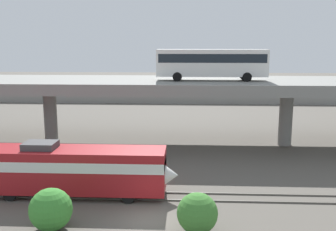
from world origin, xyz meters
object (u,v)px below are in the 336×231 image
Objects in this scene: parked_car_2 at (167,89)px; transit_bus_on_overpass at (212,62)px; parked_car_1 at (88,88)px; train_locomotive at (82,168)px; parked_car_3 at (174,87)px; parked_car_5 at (306,88)px; parked_car_4 at (138,87)px; parked_car_0 at (62,86)px.

transit_bus_on_overpass is at bearing -78.72° from parked_car_2.
transit_bus_on_overpass reaches higher than parked_car_1.
parked_car_1 is (-23.02, 35.00, -6.98)m from transit_bus_on_overpass.
train_locomotive is 19.82m from transit_bus_on_overpass.
parked_car_3 is 0.96× the size of parked_car_5.
parked_car_5 is (26.92, 0.24, 0.00)m from parked_car_3.
parked_car_2 is 28.49m from parked_car_5.
parked_car_1 is 1.11× the size of parked_car_2.
parked_car_2 is (-6.80, 34.08, -6.98)m from transit_bus_on_overpass.
parked_car_4 is at bearing 149.98° from parked_car_2.
parked_car_3 is 7.61m from parked_car_4.
train_locomotive is 1.26× the size of transit_bus_on_overpass.
transit_bus_on_overpass is 43.52m from parked_car_5.
parked_car_5 is (44.54, 2.18, -0.00)m from parked_car_1.
parked_car_2 is at bearing 85.60° from train_locomotive.
transit_bus_on_overpass reaches higher than parked_car_5.
transit_bus_on_overpass is 35.44m from parked_car_2.
transit_bus_on_overpass reaches higher than parked_car_2.
parked_car_0 is at bearing 168.85° from parked_car_2.
transit_bus_on_overpass is 2.84× the size of parked_car_5.
parked_car_1 is at bearing -165.24° from parked_car_4.
parked_car_0 is (-29.56, 38.56, -6.98)m from transit_bus_on_overpass.
parked_car_5 is (21.52, 37.18, -6.98)m from transit_bus_on_overpass.
parked_car_5 is at bearing -0.78° from parked_car_4.
parked_car_1 is 16.24m from parked_car_2.
parked_car_3 is at bearing -179.49° from parked_car_5.
train_locomotive is 3.30× the size of parked_car_0.
parked_car_1 is at bearing 176.72° from parked_car_2.
train_locomotive is at bearing -76.06° from parked_car_1.
parked_car_5 is (51.08, -1.38, -0.00)m from parked_car_0.
parked_car_0 and parked_car_4 have the same top height.
parked_car_2 and parked_car_3 have the same top height.
train_locomotive is 49.30m from parked_car_2.
parked_car_3 and parked_car_4 have the same top height.
parked_car_0 and parked_car_3 have the same top height.
train_locomotive is 3.35× the size of parked_car_1.
train_locomotive reaches higher than parked_car_5.
parked_car_4 is 34.51m from parked_car_5.
parked_car_0 is (-18.98, 53.64, 0.33)m from train_locomotive.
train_locomotive reaches higher than parked_car_2.
train_locomotive is 3.71× the size of parked_car_2.
parked_car_4 is (10.03, 2.64, -0.00)m from parked_car_1.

